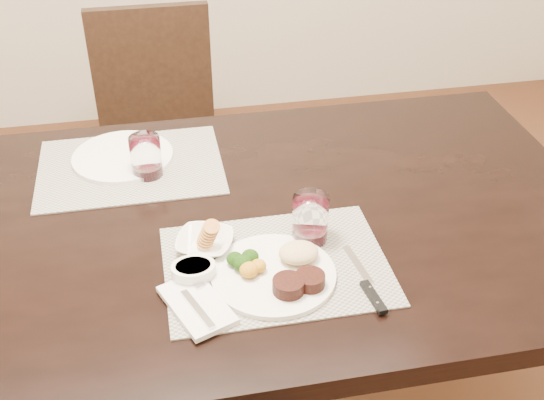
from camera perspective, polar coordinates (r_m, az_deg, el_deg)
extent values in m
cube|color=black|center=(1.56, -8.31, -2.80)|extent=(2.00, 1.00, 0.05)
cube|color=black|center=(2.32, 14.90, -1.17)|extent=(0.08, 0.08, 0.70)
cube|color=black|center=(2.43, -9.22, 3.73)|extent=(0.42, 0.42, 0.04)
cube|color=black|center=(2.42, -12.72, -3.48)|extent=(0.04, 0.04, 0.41)
cube|color=black|center=(2.42, -4.22, -2.54)|extent=(0.04, 0.04, 0.41)
cube|color=black|center=(2.71, -12.80, 1.17)|extent=(0.04, 0.04, 0.41)
cube|color=black|center=(2.71, -5.23, 2.00)|extent=(0.04, 0.04, 0.41)
cube|color=black|center=(2.49, -10.01, 10.78)|extent=(0.42, 0.04, 0.45)
cube|color=gray|center=(1.42, 0.35, -5.50)|extent=(0.46, 0.34, 0.00)
cube|color=gray|center=(1.77, -11.74, 2.75)|extent=(0.46, 0.34, 0.00)
cylinder|color=white|center=(1.39, 0.12, -6.25)|extent=(0.25, 0.25, 0.01)
cylinder|color=black|center=(1.33, 1.39, -7.17)|extent=(0.06, 0.06, 0.03)
cylinder|color=black|center=(1.35, 3.20, -6.69)|extent=(0.06, 0.06, 0.03)
ellipsoid|color=#E3C288|center=(1.40, 2.24, -4.41)|extent=(0.08, 0.07, 0.03)
ellipsoid|color=#1B3E0C|center=(1.38, -2.47, -5.27)|extent=(0.04, 0.04, 0.03)
ellipsoid|color=orange|center=(1.37, -1.94, -5.85)|extent=(0.04, 0.04, 0.03)
cube|color=white|center=(1.33, -6.31, -8.72)|extent=(0.15, 0.19, 0.01)
cube|color=white|center=(1.31, -6.24, -9.04)|extent=(0.06, 0.11, 0.00)
cube|color=white|center=(1.37, -6.34, -6.78)|extent=(0.04, 0.05, 0.00)
cube|color=white|center=(1.43, 7.17, -5.38)|extent=(0.03, 0.13, 0.00)
cube|color=black|center=(1.35, 8.48, -8.04)|extent=(0.03, 0.09, 0.01)
imported|color=white|center=(1.46, -5.63, -3.59)|extent=(0.15, 0.15, 0.03)
cylinder|color=#B47C38|center=(1.44, -5.68, -2.97)|extent=(0.04, 0.04, 0.04)
cylinder|color=white|center=(1.38, -6.58, -5.99)|extent=(0.09, 0.09, 0.03)
cylinder|color=#0B3410|center=(1.38, -6.61, -5.63)|extent=(0.07, 0.07, 0.01)
cube|color=white|center=(1.41, -6.91, -3.43)|extent=(0.01, 0.06, 0.04)
cylinder|color=white|center=(1.46, 3.23, -1.55)|extent=(0.08, 0.08, 0.11)
cylinder|color=#33040C|center=(1.48, 3.18, -2.80)|extent=(0.07, 0.07, 0.03)
cylinder|color=white|center=(1.80, -12.38, 3.58)|extent=(0.26, 0.26, 0.01)
cylinder|color=white|center=(1.70, -10.50, 3.62)|extent=(0.08, 0.08, 0.10)
cylinder|color=#33040C|center=(1.72, -10.37, 2.50)|extent=(0.06, 0.06, 0.03)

